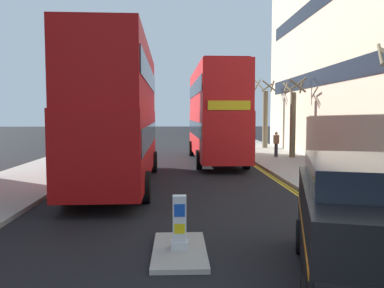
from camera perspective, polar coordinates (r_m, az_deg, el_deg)
sidewalk_right at (r=20.28m, az=16.65°, el=-3.75°), size 4.00×80.00×0.14m
sidewalk_left at (r=20.24m, az=-20.86°, el=-3.87°), size 4.00×80.00×0.14m
kerb_line_outer at (r=17.79m, az=12.31°, el=-5.00°), size 0.10×56.00×0.01m
kerb_line_inner at (r=17.75m, az=11.81°, el=-5.01°), size 0.10×56.00×0.01m
traffic_island at (r=8.33m, az=-1.84°, el=-15.40°), size 1.10×2.20×0.10m
keep_left_bollard at (r=8.16m, az=-1.85°, el=-11.72°), size 0.36×0.28×1.11m
double_decker_bus_away at (r=15.95m, az=-10.67°, el=4.87°), size 2.94×10.85×5.64m
double_decker_bus_oncoming at (r=23.51m, az=3.43°, el=4.75°), size 2.96×10.86×5.64m
taxi_minivan at (r=6.97m, az=23.93°, el=-10.97°), size 3.13×5.14×2.12m
pedestrian_far at (r=25.50m, az=12.27°, el=0.03°), size 0.34×0.22×1.62m
street_tree_near at (r=32.37m, az=10.69°, el=4.08°), size 1.76×1.88×5.67m
street_tree_far at (r=40.90m, az=6.03°, el=4.81°), size 1.84×1.89×6.75m
street_tree_distant at (r=25.50m, az=14.60°, el=3.49°), size 1.66×1.68×5.11m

